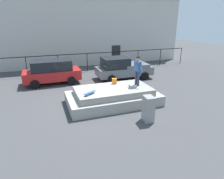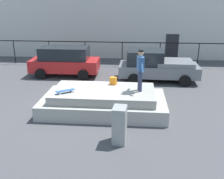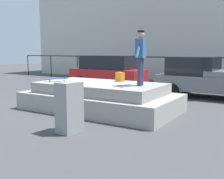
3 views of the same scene
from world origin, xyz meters
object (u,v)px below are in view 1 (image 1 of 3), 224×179
Objects in this scene: car_red_hatchback_near at (52,71)px; car_grey_pickup_mid at (122,68)px; backpack at (114,81)px; skateboarder at (138,69)px; utility_box at (148,109)px; skateboard at (90,93)px.

car_grey_pickup_mid is at bearing -5.65° from car_red_hatchback_near.
car_red_hatchback_near is at bearing 174.35° from car_grey_pickup_mid.
car_grey_pickup_mid is (2.19, 3.93, -0.22)m from backpack.
car_grey_pickup_mid reaches higher than backpack.
skateboarder is at bearing -14.95° from backpack.
utility_box is at bearing -103.08° from car_grey_pickup_mid.
backpack is 3.43m from utility_box.
car_grey_pickup_mid is (5.59, -0.55, -0.05)m from car_red_hatchback_near.
skateboarder is 0.41× the size of car_red_hatchback_near.
car_red_hatchback_near is at bearing 104.86° from skateboard.
skateboard is at bearing -169.38° from skateboarder.
utility_box reaches higher than skateboard.
backpack is at bearing 147.80° from skateboarder.
car_grey_pickup_mid reaches higher than skateboard.
utility_box is (-0.68, -2.62, -1.31)m from skateboarder.
skateboard is 3.15m from utility_box.
skateboard is (-3.04, -0.57, -0.90)m from skateboarder.
skateboarder is at bearing -48.78° from car_red_hatchback_near.
car_red_hatchback_near is (-1.54, 5.79, -0.11)m from skateboard.
car_red_hatchback_near is (-4.58, 5.22, -1.01)m from skateboarder.
car_red_hatchback_near reaches higher than backpack.
skateboarder reaches higher than car_red_hatchback_near.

